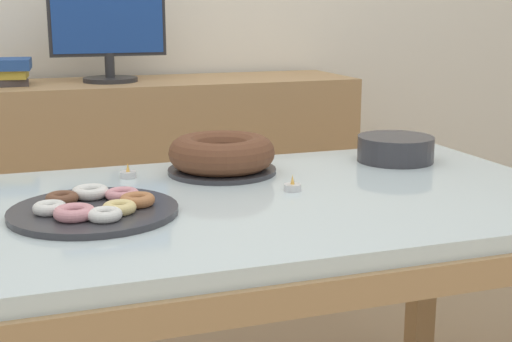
# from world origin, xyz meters

# --- Properties ---
(dining_table) EXTENTS (1.52, 0.88, 0.73)m
(dining_table) POSITION_xyz_m (0.00, 0.00, 0.64)
(dining_table) COLOR silver
(dining_table) RESTS_ON ground
(sideboard) EXTENTS (1.57, 0.44, 0.88)m
(sideboard) POSITION_xyz_m (0.00, 1.21, 0.44)
(sideboard) COLOR tan
(sideboard) RESTS_ON ground
(computer_monitor) EXTENTS (0.42, 0.20, 0.38)m
(computer_monitor) POSITION_xyz_m (-0.14, 1.21, 1.07)
(computer_monitor) COLOR #262628
(computer_monitor) RESTS_ON sideboard
(cake_chocolate_round) EXTENTS (0.28, 0.28, 0.10)m
(cake_chocolate_round) POSITION_xyz_m (0.00, 0.25, 0.78)
(cake_chocolate_round) COLOR #333338
(cake_chocolate_round) RESTS_ON dining_table
(pastry_platter) EXTENTS (0.35, 0.35, 0.04)m
(pastry_platter) POSITION_xyz_m (-0.36, -0.03, 0.74)
(pastry_platter) COLOR #333338
(pastry_platter) RESTS_ON dining_table
(plate_stack) EXTENTS (0.21, 0.21, 0.07)m
(plate_stack) POSITION_xyz_m (0.49, 0.23, 0.77)
(plate_stack) COLOR #333338
(plate_stack) RESTS_ON dining_table
(tealight_right_edge) EXTENTS (0.04, 0.04, 0.04)m
(tealight_right_edge) POSITION_xyz_m (-0.24, 0.28, 0.74)
(tealight_right_edge) COLOR silver
(tealight_right_edge) RESTS_ON dining_table
(tealight_near_cakes) EXTENTS (0.04, 0.04, 0.04)m
(tealight_near_cakes) POSITION_xyz_m (0.10, 0.02, 0.74)
(tealight_near_cakes) COLOR silver
(tealight_near_cakes) RESTS_ON dining_table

